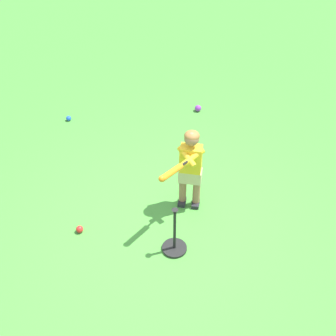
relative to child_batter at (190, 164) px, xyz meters
name	(u,v)px	position (x,y,z in m)	size (l,w,h in m)	color
ground_plane	(166,230)	(-0.50, 0.03, -0.65)	(40.00, 40.00, 0.00)	#479338
child_batter	(190,164)	(0.00, 0.00, 0.00)	(0.78, 0.31, 1.08)	#232328
play_ball_far_right	(198,108)	(2.00, 0.85, -0.60)	(0.10, 0.10, 0.10)	purple
play_ball_center_lawn	(69,118)	(0.76, 2.50, -0.61)	(0.08, 0.08, 0.08)	blue
play_ball_midfield	(80,229)	(-1.01, 0.89, -0.61)	(0.08, 0.08, 0.08)	red
batting_tee	(174,243)	(-0.70, -0.19, -0.55)	(0.28, 0.28, 0.62)	black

